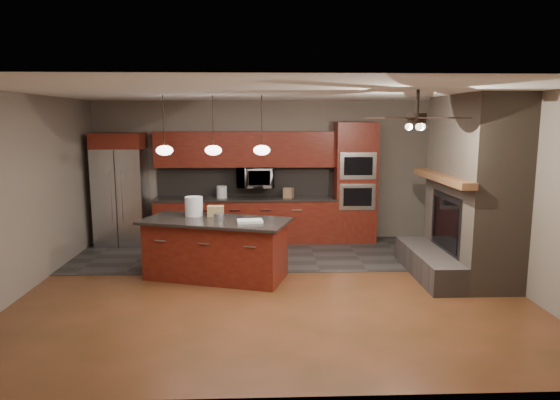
{
  "coord_description": "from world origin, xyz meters",
  "views": [
    {
      "loc": [
        -0.16,
        -7.07,
        2.43
      ],
      "look_at": [
        0.13,
        0.6,
        1.19
      ],
      "focal_mm": 32.0,
      "sensor_mm": 36.0,
      "label": 1
    }
  ],
  "objects_px": {
    "microwave": "(255,177)",
    "counter_box": "(289,193)",
    "kitchen_island": "(216,249)",
    "cardboard_box": "(216,211)",
    "refrigerator": "(121,189)",
    "counter_bucket": "(222,192)",
    "oven_tower": "(355,183)",
    "white_bucket": "(194,206)",
    "paint_tray": "(250,221)",
    "paint_can": "(219,217)"
  },
  "relations": [
    {
      "from": "microwave",
      "to": "counter_box",
      "type": "height_order",
      "value": "microwave"
    },
    {
      "from": "kitchen_island",
      "to": "cardboard_box",
      "type": "distance_m",
      "value": 0.61
    },
    {
      "from": "refrigerator",
      "to": "counter_box",
      "type": "xyz_separation_m",
      "value": [
        3.26,
        0.03,
        -0.09
      ]
    },
    {
      "from": "microwave",
      "to": "counter_bucket",
      "type": "bearing_deg",
      "value": -175.7
    },
    {
      "from": "microwave",
      "to": "kitchen_island",
      "type": "xyz_separation_m",
      "value": [
        -0.59,
        -2.33,
        -0.84
      ]
    },
    {
      "from": "oven_tower",
      "to": "white_bucket",
      "type": "relative_size",
      "value": 7.82
    },
    {
      "from": "microwave",
      "to": "cardboard_box",
      "type": "relative_size",
      "value": 2.91
    },
    {
      "from": "cardboard_box",
      "to": "counter_box",
      "type": "bearing_deg",
      "value": 55.71
    },
    {
      "from": "refrigerator",
      "to": "cardboard_box",
      "type": "height_order",
      "value": "refrigerator"
    },
    {
      "from": "microwave",
      "to": "kitchen_island",
      "type": "bearing_deg",
      "value": -104.29
    },
    {
      "from": "kitchen_island",
      "to": "oven_tower",
      "type": "bearing_deg",
      "value": 58.63
    },
    {
      "from": "microwave",
      "to": "paint_tray",
      "type": "xyz_separation_m",
      "value": [
        -0.06,
        -2.55,
        -0.36
      ]
    },
    {
      "from": "paint_tray",
      "to": "refrigerator",
      "type": "bearing_deg",
      "value": 130.15
    },
    {
      "from": "paint_tray",
      "to": "cardboard_box",
      "type": "bearing_deg",
      "value": 130.29
    },
    {
      "from": "white_bucket",
      "to": "paint_can",
      "type": "xyz_separation_m",
      "value": [
        0.43,
        -0.38,
        -0.1
      ]
    },
    {
      "from": "counter_bucket",
      "to": "counter_box",
      "type": "xyz_separation_m",
      "value": [
        1.32,
        -0.05,
        -0.02
      ]
    },
    {
      "from": "refrigerator",
      "to": "white_bucket",
      "type": "xyz_separation_m",
      "value": [
        1.65,
        -1.87,
        -0.02
      ]
    },
    {
      "from": "cardboard_box",
      "to": "oven_tower",
      "type": "bearing_deg",
      "value": 36.27
    },
    {
      "from": "kitchen_island",
      "to": "white_bucket",
      "type": "relative_size",
      "value": 7.94
    },
    {
      "from": "refrigerator",
      "to": "cardboard_box",
      "type": "xyz_separation_m",
      "value": [
        2.0,
        -1.9,
        -0.09
      ]
    },
    {
      "from": "oven_tower",
      "to": "kitchen_island",
      "type": "height_order",
      "value": "oven_tower"
    },
    {
      "from": "paint_can",
      "to": "cardboard_box",
      "type": "xyz_separation_m",
      "value": [
        -0.08,
        0.36,
        0.03
      ]
    },
    {
      "from": "microwave",
      "to": "refrigerator",
      "type": "height_order",
      "value": "refrigerator"
    },
    {
      "from": "oven_tower",
      "to": "microwave",
      "type": "relative_size",
      "value": 3.25
    },
    {
      "from": "kitchen_island",
      "to": "microwave",
      "type": "bearing_deg",
      "value": 92.88
    },
    {
      "from": "cardboard_box",
      "to": "white_bucket",
      "type": "bearing_deg",
      "value": 175.08
    },
    {
      "from": "kitchen_island",
      "to": "paint_tray",
      "type": "distance_m",
      "value": 0.75
    },
    {
      "from": "refrigerator",
      "to": "counter_box",
      "type": "bearing_deg",
      "value": 0.55
    },
    {
      "from": "paint_can",
      "to": "counter_bucket",
      "type": "distance_m",
      "value": 2.34
    },
    {
      "from": "refrigerator",
      "to": "kitchen_island",
      "type": "xyz_separation_m",
      "value": [
        2.02,
        -2.19,
        -0.63
      ]
    },
    {
      "from": "refrigerator",
      "to": "paint_can",
      "type": "xyz_separation_m",
      "value": [
        2.08,
        -2.26,
        -0.12
      ]
    },
    {
      "from": "microwave",
      "to": "counter_bucket",
      "type": "relative_size",
      "value": 3.11
    },
    {
      "from": "refrigerator",
      "to": "white_bucket",
      "type": "bearing_deg",
      "value": -48.58
    },
    {
      "from": "white_bucket",
      "to": "paint_can",
      "type": "bearing_deg",
      "value": -41.93
    },
    {
      "from": "microwave",
      "to": "paint_can",
      "type": "xyz_separation_m",
      "value": [
        -0.53,
        -2.39,
        -0.33
      ]
    },
    {
      "from": "oven_tower",
      "to": "counter_box",
      "type": "height_order",
      "value": "oven_tower"
    },
    {
      "from": "paint_can",
      "to": "counter_box",
      "type": "height_order",
      "value": "counter_box"
    },
    {
      "from": "paint_can",
      "to": "counter_bucket",
      "type": "bearing_deg",
      "value": 93.3
    },
    {
      "from": "microwave",
      "to": "white_bucket",
      "type": "height_order",
      "value": "microwave"
    },
    {
      "from": "kitchen_island",
      "to": "counter_box",
      "type": "relative_size",
      "value": 12.1
    },
    {
      "from": "kitchen_island",
      "to": "paint_tray",
      "type": "xyz_separation_m",
      "value": [
        0.53,
        -0.22,
        0.47
      ]
    },
    {
      "from": "paint_tray",
      "to": "white_bucket",
      "type": "bearing_deg",
      "value": 142.38
    },
    {
      "from": "kitchen_island",
      "to": "counter_box",
      "type": "distance_m",
      "value": 2.61
    },
    {
      "from": "kitchen_island",
      "to": "counter_box",
      "type": "xyz_separation_m",
      "value": [
        1.25,
        2.23,
        0.54
      ]
    },
    {
      "from": "white_bucket",
      "to": "paint_tray",
      "type": "relative_size",
      "value": 0.82
    },
    {
      "from": "oven_tower",
      "to": "counter_bucket",
      "type": "height_order",
      "value": "oven_tower"
    },
    {
      "from": "kitchen_island",
      "to": "counter_bucket",
      "type": "height_order",
      "value": "counter_bucket"
    },
    {
      "from": "refrigerator",
      "to": "counter_box",
      "type": "distance_m",
      "value": 3.26
    },
    {
      "from": "oven_tower",
      "to": "paint_can",
      "type": "relative_size",
      "value": 14.82
    },
    {
      "from": "refrigerator",
      "to": "counter_box",
      "type": "height_order",
      "value": "refrigerator"
    }
  ]
}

